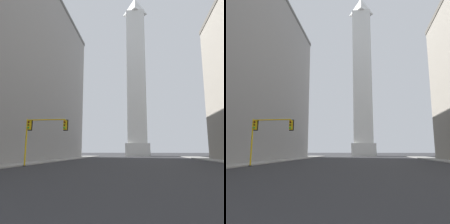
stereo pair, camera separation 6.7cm
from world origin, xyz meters
The scene contains 3 objects.
sidewalk_left centered at (-15.43, 26.94, 0.07)m, with size 5.00×89.80×0.15m, color gray.
obelisk centered at (0.00, 74.84, 28.96)m, with size 8.13×8.13×60.06m.
traffic_light_mid_left centered at (-10.81, 23.36, 4.23)m, with size 5.27×0.52×5.54m.
Camera 2 is at (1.02, -1.20, 1.79)m, focal length 35.00 mm.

